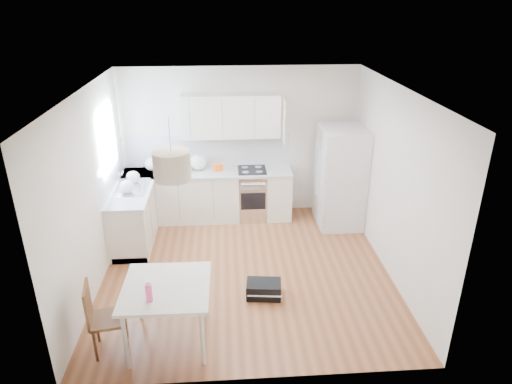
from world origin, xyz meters
TOP-DOWN VIEW (x-y plane):
  - floor at (0.00, 0.00)m, footprint 4.20×4.20m
  - ceiling at (0.00, 0.00)m, footprint 4.20×4.20m
  - wall_back at (0.00, 2.10)m, footprint 4.20×0.00m
  - wall_left at (-2.10, 0.00)m, footprint 0.00×4.20m
  - wall_right at (2.10, 0.00)m, footprint 0.00×4.20m
  - window_glassblock at (-2.09, 1.15)m, footprint 0.02×1.00m
  - cabinets_back at (-0.60, 1.80)m, footprint 3.00×0.60m
  - cabinets_left at (-1.80, 1.20)m, footprint 0.60×1.80m
  - counter_back at (-0.60, 1.80)m, footprint 3.02×0.64m
  - counter_left at (-1.80, 1.20)m, footprint 0.64×1.82m
  - backsplash_back at (-0.60, 2.09)m, footprint 3.00×0.01m
  - backsplash_left at (-2.09, 1.20)m, footprint 0.01×1.80m
  - upper_cabinets at (-0.15, 1.94)m, footprint 1.70×0.32m
  - range_oven at (0.20, 1.80)m, footprint 0.50×0.61m
  - sink at (-1.80, 1.15)m, footprint 0.50×0.80m
  - refrigerator at (1.74, 1.45)m, footprint 0.85×0.89m
  - dining_table at (-0.98, -1.44)m, footprint 1.00×1.00m
  - dining_chair at (-1.65, -1.53)m, footprint 0.44×0.44m
  - drink_bottle at (-1.13, -1.69)m, footprint 0.08×0.08m
  - gym_bag at (0.20, -0.64)m, footprint 0.50×0.35m
  - pendant_lamp at (-0.83, -1.29)m, footprint 0.45×0.45m
  - grocery_bag_a at (-1.57, 1.91)m, footprint 0.26×0.22m
  - grocery_bag_b at (-1.20, 1.83)m, footprint 0.27×0.23m
  - grocery_bag_c at (-0.76, 1.89)m, footprint 0.31×0.26m
  - grocery_bag_d at (-1.81, 1.37)m, footprint 0.22×0.19m
  - grocery_bag_e at (-1.83, 0.94)m, footprint 0.23×0.20m
  - snack_orange at (-0.41, 1.82)m, footprint 0.19×0.16m
  - snack_yellow at (-0.96, 1.81)m, footprint 0.17×0.12m
  - snack_red at (-1.44, 1.85)m, footprint 0.19×0.16m

SIDE VIEW (x-z plane):
  - floor at x=0.00m, z-range 0.00..0.00m
  - gym_bag at x=0.20m, z-range 0.00..0.22m
  - cabinets_back at x=-0.60m, z-range 0.00..0.88m
  - cabinets_left at x=-1.80m, z-range 0.00..0.88m
  - range_oven at x=0.20m, z-range 0.00..0.88m
  - dining_chair at x=-1.65m, z-range 0.00..0.90m
  - dining_table at x=-0.98m, z-range 0.30..1.08m
  - refrigerator at x=1.74m, z-range 0.00..1.76m
  - counter_back at x=-0.60m, z-range 0.88..0.92m
  - counter_left at x=-1.80m, z-range 0.88..0.92m
  - drink_bottle at x=-1.13m, z-range 0.78..1.03m
  - sink at x=-1.80m, z-range 0.84..0.99m
  - snack_yellow at x=-0.96m, z-range 0.92..1.03m
  - snack_orange at x=-0.41m, z-range 0.92..1.03m
  - snack_red at x=-1.44m, z-range 0.92..1.04m
  - grocery_bag_d at x=-1.81m, z-range 0.92..1.12m
  - grocery_bag_e at x=-1.83m, z-range 0.92..1.13m
  - grocery_bag_a at x=-1.57m, z-range 0.92..1.15m
  - grocery_bag_b at x=-1.20m, z-range 0.92..1.16m
  - grocery_bag_c at x=-0.76m, z-range 0.92..1.20m
  - backsplash_back at x=-0.60m, z-range 0.92..1.50m
  - backsplash_left at x=-2.09m, z-range 0.92..1.50m
  - wall_back at x=0.00m, z-range -0.75..3.45m
  - wall_left at x=-2.10m, z-range -0.75..3.45m
  - wall_right at x=2.10m, z-range -0.75..3.45m
  - window_glassblock at x=-2.09m, z-range 1.25..2.25m
  - upper_cabinets at x=-0.15m, z-range 1.50..2.25m
  - pendant_lamp at x=-0.83m, z-range 2.03..2.33m
  - ceiling at x=0.00m, z-range 2.70..2.70m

